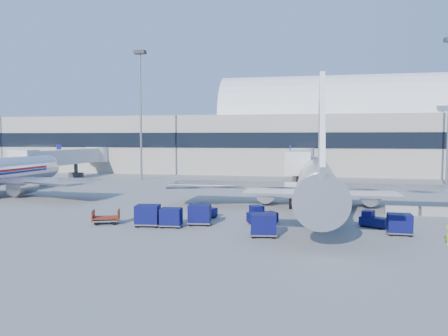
% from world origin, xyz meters
% --- Properties ---
extents(ground, '(260.00, 260.00, 0.00)m').
position_xyz_m(ground, '(0.00, 0.00, 0.00)').
color(ground, gray).
rests_on(ground, ground).
extents(terminal, '(170.00, 28.15, 21.00)m').
position_xyz_m(terminal, '(-13.60, 55.96, 7.52)').
color(terminal, '#B2AA9E').
rests_on(terminal, ground).
extents(airliner_main, '(32.00, 37.26, 12.07)m').
position_xyz_m(airliner_main, '(10.00, 4.51, 2.93)').
color(airliner_main, silver).
rests_on(airliner_main, ground).
extents(jetbridge_near, '(4.40, 27.50, 6.25)m').
position_xyz_m(jetbridge_near, '(7.60, 30.81, 3.93)').
color(jetbridge_near, silver).
rests_on(jetbridge_near, ground).
extents(jetbridge_mid, '(4.40, 27.50, 6.25)m').
position_xyz_m(jetbridge_mid, '(-34.40, 30.81, 3.93)').
color(jetbridge_mid, silver).
rests_on(jetbridge_mid, ground).
extents(mast_west, '(2.00, 1.20, 22.60)m').
position_xyz_m(mast_west, '(-20.00, 30.00, 14.79)').
color(mast_west, slate).
rests_on(mast_west, ground).
extents(barrier_near, '(3.00, 0.55, 0.90)m').
position_xyz_m(barrier_near, '(18.00, 2.00, 0.45)').
color(barrier_near, '#9E9E96').
rests_on(barrier_near, ground).
extents(barrier_mid, '(3.00, 0.55, 0.90)m').
position_xyz_m(barrier_mid, '(21.30, 2.00, 0.45)').
color(barrier_mid, '#9E9E96').
rests_on(barrier_mid, ground).
extents(tug_lead, '(2.80, 2.39, 1.64)m').
position_xyz_m(tug_lead, '(5.13, -5.10, 0.75)').
color(tug_lead, '#090B46').
rests_on(tug_lead, ground).
extents(tug_right, '(2.40, 1.93, 1.40)m').
position_xyz_m(tug_right, '(14.45, -4.68, 0.64)').
color(tug_right, '#090B46').
rests_on(tug_right, ground).
extents(tug_left, '(1.99, 2.57, 1.50)m').
position_xyz_m(tug_left, '(-0.26, -3.74, 0.68)').
color(tug_left, '#090B46').
rests_on(tug_left, ground).
extents(cart_train_a, '(2.12, 1.71, 1.74)m').
position_xyz_m(cart_train_a, '(-0.02, -6.52, 0.93)').
color(cart_train_a, '#090B46').
rests_on(cart_train_a, ground).
extents(cart_train_b, '(1.92, 1.53, 1.60)m').
position_xyz_m(cart_train_b, '(-2.13, -7.93, 0.86)').
color(cart_train_b, '#090B46').
rests_on(cart_train_b, ground).
extents(cart_train_c, '(2.24, 1.81, 1.82)m').
position_xyz_m(cart_train_c, '(-4.18, -7.97, 0.97)').
color(cart_train_c, '#090B46').
rests_on(cart_train_c, ground).
extents(cart_solo_near, '(2.18, 1.76, 1.77)m').
position_xyz_m(cart_solo_near, '(5.85, -9.95, 0.95)').
color(cart_solo_near, '#090B46').
rests_on(cart_solo_near, ground).
extents(cart_solo_far, '(1.90, 1.47, 1.65)m').
position_xyz_m(cart_solo_far, '(16.09, -7.29, 0.88)').
color(cart_solo_far, '#090B46').
rests_on(cart_solo_far, ground).
extents(cart_open_red, '(2.66, 2.25, 0.61)m').
position_xyz_m(cart_open_red, '(-8.11, -7.68, 0.43)').
color(cart_open_red, slate).
rests_on(cart_open_red, ground).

